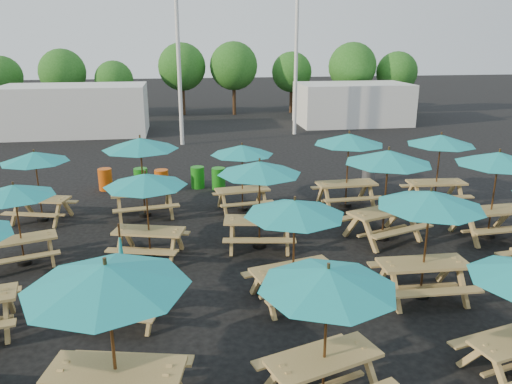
{
  "coord_description": "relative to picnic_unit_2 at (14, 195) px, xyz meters",
  "views": [
    {
      "loc": [
        -2.1,
        -12.11,
        5.36
      ],
      "look_at": [
        0.0,
        1.5,
        1.1
      ],
      "focal_mm": 35.0,
      "sensor_mm": 36.0,
      "label": 1
    }
  ],
  "objects": [
    {
      "name": "ground",
      "position": [
        6.05,
        0.1,
        -1.8
      ],
      "size": [
        120.0,
        120.0,
        0.0
      ],
      "primitive_type": "plane",
      "color": "black",
      "rests_on": "ground"
    },
    {
      "name": "picnic_unit_2",
      "position": [
        0.0,
        0.0,
        0.0
      ],
      "size": [
        2.39,
        2.39,
        2.07
      ],
      "rotation": [
        0.0,
        0.0,
        0.31
      ],
      "color": "#AA874B",
      "rests_on": "ground"
    },
    {
      "name": "picnic_unit_3",
      "position": [
        -0.33,
        3.17,
        0.09
      ],
      "size": [
        2.45,
        2.45,
        2.18
      ],
      "rotation": [
        0.0,
        0.0,
        -0.27
      ],
      "color": "#AA874B",
      "rests_on": "ground"
    },
    {
      "name": "picnic_unit_4",
      "position": [
        2.88,
        -5.72,
        0.37
      ],
      "size": [
        2.73,
        2.73,
        2.5
      ],
      "rotation": [
        0.0,
        0.0,
        -0.22
      ],
      "color": "#AA874B",
      "rests_on": "ground"
    },
    {
      "name": "picnic_unit_5",
      "position": [
        2.73,
        -2.97,
        -0.96
      ],
      "size": [
        1.92,
        1.78,
        2.03
      ],
      "rotation": [
        0.0,
        0.0,
        -0.29
      ],
      "color": "#AA874B",
      "rests_on": "ground"
    },
    {
      "name": "picnic_unit_6",
      "position": [
        3.07,
        -0.05,
        0.14
      ],
      "size": [
        2.52,
        2.52,
        2.23
      ],
      "rotation": [
        0.0,
        0.0,
        -0.27
      ],
      "color": "#AA874B",
      "rests_on": "ground"
    },
    {
      "name": "picnic_unit_7",
      "position": [
        2.75,
        3.13,
        0.38
      ],
      "size": [
        2.63,
        2.63,
        2.51
      ],
      "rotation": [
        0.0,
        0.0,
        0.15
      ],
      "color": "#AA874B",
      "rests_on": "ground"
    },
    {
      "name": "picnic_unit_8",
      "position": [
        5.96,
        -5.79,
        0.15
      ],
      "size": [
        2.58,
        2.58,
        2.24
      ],
      "rotation": [
        0.0,
        0.0,
        0.3
      ],
      "color": "#AA874B",
      "rests_on": "ground"
    },
    {
      "name": "picnic_unit_9",
      "position": [
        6.17,
        -2.74,
        0.17
      ],
      "size": [
        2.52,
        2.52,
        2.27
      ],
      "rotation": [
        0.0,
        0.0,
        0.24
      ],
      "color": "#AA874B",
      "rests_on": "ground"
    },
    {
      "name": "picnic_unit_10",
      "position": [
        5.93,
        0.18,
        0.27
      ],
      "size": [
        2.5,
        2.5,
        2.38
      ],
      "rotation": [
        0.0,
        0.0,
        -0.16
      ],
      "color": "#AA874B",
      "rests_on": "ground"
    },
    {
      "name": "picnic_unit_11",
      "position": [
        5.85,
        3.2,
        0.09
      ],
      "size": [
        2.24,
        2.24,
        2.18
      ],
      "rotation": [
        0.0,
        0.0,
        0.13
      ],
      "color": "#AA874B",
      "rests_on": "ground"
    },
    {
      "name": "picnic_unit_13",
      "position": [
        8.95,
        -3.0,
        0.29
      ],
      "size": [
        2.27,
        2.27,
        2.41
      ],
      "rotation": [
        0.0,
        0.0,
        -0.02
      ],
      "color": "#AA874B",
      "rests_on": "ground"
    },
    {
      "name": "picnic_unit_14",
      "position": [
        9.39,
        0.19,
        0.42
      ],
      "size": [
        2.98,
        2.98,
        2.55
      ],
      "rotation": [
        0.0,
        0.0,
        0.34
      ],
      "color": "#AA874B",
      "rests_on": "ground"
    },
    {
      "name": "picnic_unit_15",
      "position": [
        9.29,
        3.05,
        0.35
      ],
      "size": [
        2.35,
        2.35,
        2.47
      ],
      "rotation": [
        0.0,
        0.0,
        0.04
      ],
      "color": "#AA874B",
      "rests_on": "ground"
    },
    {
      "name": "picnic_unit_18",
      "position": [
        12.38,
        -0.13,
        0.35
      ],
      "size": [
        2.4,
        2.4,
        2.47
      ],
      "rotation": [
        0.0,
        0.0,
        0.06
      ],
      "color": "#AA874B",
      "rests_on": "ground"
    },
    {
      "name": "picnic_unit_19",
      "position": [
        12.31,
        2.81,
        0.28
      ],
      "size": [
        2.33,
        2.33,
        2.39
      ],
      "rotation": [
        0.0,
        0.0,
        -0.06
      ],
      "color": "#AA874B",
      "rests_on": "ground"
    },
    {
      "name": "waste_bin_0",
      "position": [
        1.17,
        6.23,
        -1.4
      ],
      "size": [
        0.5,
        0.5,
        0.8
      ],
      "primitive_type": "cylinder",
      "color": "#CE4F0C",
      "rests_on": "ground"
    },
    {
      "name": "waste_bin_1",
      "position": [
        2.46,
        6.09,
        -1.4
      ],
      "size": [
        0.5,
        0.5,
        0.8
      ],
      "primitive_type": "cylinder",
      "color": "#197F17",
      "rests_on": "ground"
    },
    {
      "name": "waste_bin_2",
      "position": [
        3.21,
        5.75,
        -1.4
      ],
      "size": [
        0.5,
        0.5,
        0.8
      ],
      "primitive_type": "cylinder",
      "color": "#CE4F0C",
      "rests_on": "ground"
    },
    {
      "name": "waste_bin_3",
      "position": [
        4.53,
        6.0,
        -1.4
      ],
      "size": [
        0.5,
        0.5,
        0.8
      ],
      "primitive_type": "cylinder",
      "color": "#197F17",
      "rests_on": "ground"
    },
    {
      "name": "waste_bin_4",
      "position": [
        5.29,
        5.7,
        -1.4
      ],
      "size": [
        0.5,
        0.5,
        0.8
      ],
      "primitive_type": "cylinder",
      "color": "#197F17",
      "rests_on": "ground"
    },
    {
      "name": "waste_bin_5",
      "position": [
        11.1,
        5.73,
        -1.4
      ],
      "size": [
        0.5,
        0.5,
        0.8
      ],
      "primitive_type": "cylinder",
      "color": "gray",
      "rests_on": "ground"
    },
    {
      "name": "mast_0",
      "position": [
        4.05,
        14.1,
        4.2
      ],
      "size": [
        0.2,
        0.2,
        12.0
      ],
      "primitive_type": "cylinder",
      "color": "silver",
      "rests_on": "ground"
    },
    {
      "name": "mast_1",
      "position": [
        10.55,
        16.1,
        4.2
      ],
      "size": [
        0.2,
        0.2,
        12.0
      ],
      "primitive_type": "cylinder",
      "color": "silver",
      "rests_on": "ground"
    },
    {
      "name": "event_tent_0",
      "position": [
        -1.95,
        18.1,
        -0.4
      ],
      "size": [
        8.0,
        4.0,
        2.8
      ],
      "primitive_type": "cube",
      "color": "silver",
      "rests_on": "ground"
    },
    {
      "name": "event_tent_1",
      "position": [
        15.05,
        19.1,
        -0.5
      ],
      "size": [
        7.0,
        4.0,
        2.6
      ],
      "primitive_type": "cube",
      "color": "silver",
      "rests_on": "ground"
    },
    {
      "name": "tree_0",
      "position": [
        -8.02,
        25.34,
        1.03
      ],
      "size": [
        2.8,
        2.8,
        4.24
      ],
      "color": "#382314",
      "rests_on": "ground"
    },
    {
      "name": "tree_1",
      "position": [
        -3.69,
        24.0,
        1.35
      ],
      "size": [
        3.11,
        3.11,
        4.72
      ],
      "color": "#382314",
      "rests_on": "ground"
    },
    {
      "name": "tree_2",
      "position": [
        -0.34,
        23.75,
        0.83
      ],
      "size": [
        2.59,
        2.59,
        3.93
      ],
      "color": "#382314",
      "rests_on": "ground"
    },
    {
      "name": "tree_3",
      "position": [
        4.3,
        24.81,
        1.61
      ],
      "size": [
        3.36,
        3.36,
        5.09
      ],
      "color": "#382314",
      "rests_on": "ground"
    },
    {
      "name": "tree_4",
      "position": [
        7.95,
        24.35,
        1.66
      ],
      "size": [
        3.41,
        3.41,
        5.17
      ],
      "color": "#382314",
      "rests_on": "ground"
    },
    {
      "name": "tree_5",
      "position": [
        12.28,
        24.77,
        1.18
      ],
      "size": [
        2.94,
        2.94,
        4.45
      ],
      "color": "#382314",
      "rests_on": "ground"
    },
    {
      "name": "tree_6",
      "position": [
        16.29,
        22.99,
        1.63
      ],
      "size": [
        3.38,
        3.38,
        5.13
      ],
      "color": "#382314",
      "rests_on": "ground"
    },
    {
      "name": "tree_7",
      "position": [
        19.68,
        23.02,
        1.19
      ],
      "size": [
        2.95,
        2.95,
        4.48
      ],
      "color": "#382314",
      "rests_on": "ground"
    }
  ]
}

